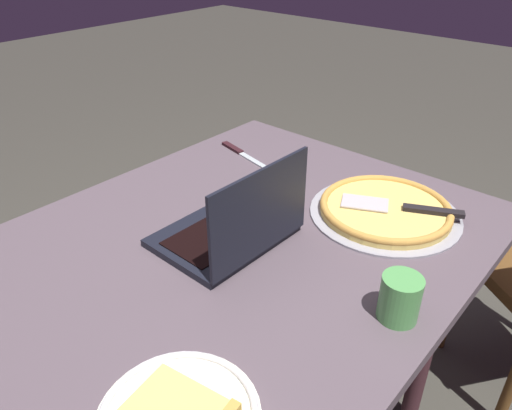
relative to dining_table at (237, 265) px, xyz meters
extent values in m
cube|color=#51454C|center=(0.00, 0.00, 0.06)|extent=(1.25, 0.99, 0.03)
cylinder|color=#3D2026|center=(0.38, -0.38, -0.30)|extent=(0.05, 0.05, 0.69)
cylinder|color=#3D2026|center=(-0.38, 0.38, -0.30)|extent=(0.05, 0.05, 0.69)
cylinder|color=#3D2026|center=(0.38, 0.38, -0.30)|extent=(0.05, 0.05, 0.69)
cube|color=black|center=(-0.01, 0.03, 0.08)|extent=(0.31, 0.24, 0.02)
cube|color=black|center=(-0.01, 0.03, 0.09)|extent=(0.27, 0.15, 0.00)
cube|color=black|center=(-0.01, -0.09, 0.20)|extent=(0.31, 0.01, 0.21)
cube|color=#83B7EB|center=(-0.01, -0.09, 0.20)|extent=(0.28, 0.01, 0.18)
cylinder|color=#96969E|center=(0.34, -0.21, 0.08)|extent=(0.39, 0.39, 0.01)
cylinder|color=#DEBB5F|center=(0.34, -0.21, 0.09)|extent=(0.33, 0.33, 0.02)
torus|color=#C28B3C|center=(0.34, -0.21, 0.10)|extent=(0.34, 0.34, 0.02)
cube|color=#BEB6B7|center=(0.32, -0.16, 0.10)|extent=(0.12, 0.14, 0.00)
cube|color=black|center=(0.39, -0.31, 0.10)|extent=(0.09, 0.14, 0.01)
cube|color=#B1BDC0|center=(0.36, 0.28, 0.08)|extent=(0.06, 0.18, 0.00)
cube|color=black|center=(0.38, 0.37, 0.08)|extent=(0.04, 0.10, 0.01)
cylinder|color=#519B4F|center=(0.02, -0.41, 0.12)|extent=(0.08, 0.08, 0.09)
cylinder|color=#3D240D|center=(0.02, -0.41, 0.15)|extent=(0.07, 0.07, 0.01)
cylinder|color=brown|center=(0.75, -0.32, -0.44)|extent=(0.03, 0.03, 0.42)
camera|label=1|loc=(-0.69, -0.67, 0.75)|focal=34.22mm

